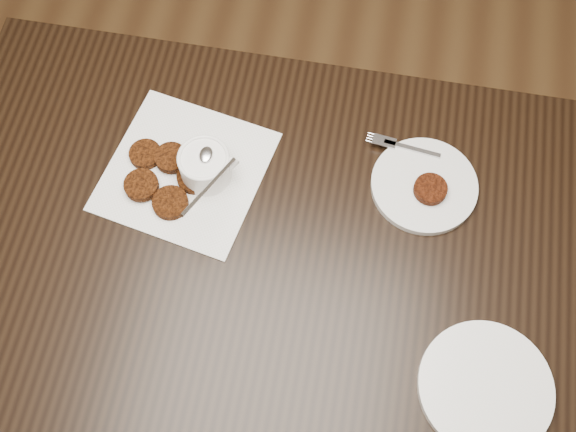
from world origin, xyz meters
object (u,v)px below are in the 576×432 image
object	(u,v)px
napkin	(185,171)
plate_empty	(485,387)
plate_with_patty	(425,184)
sauce_ramekin	(203,157)
table	(288,324)

from	to	relation	value
napkin	plate_empty	distance (m)	0.61
plate_with_patty	sauce_ramekin	bearing A→B (deg)	-173.42
table	plate_with_patty	world-z (taller)	plate_with_patty
plate_with_patty	plate_empty	xyz separation A→B (m)	(0.13, -0.33, -0.01)
table	plate_empty	bearing A→B (deg)	-24.45
napkin	plate_empty	xyz separation A→B (m)	(0.54, -0.29, 0.01)
plate_with_patty	plate_empty	distance (m)	0.35
table	plate_empty	xyz separation A→B (m)	(0.33, -0.15, 0.38)
plate_empty	table	bearing A→B (deg)	155.55
plate_with_patty	plate_empty	bearing A→B (deg)	-69.11
table	plate_empty	distance (m)	0.53
table	plate_with_patty	distance (m)	0.47
table	plate_empty	size ratio (longest dim) A/B	6.11
sauce_ramekin	plate_empty	size ratio (longest dim) A/B	0.60
napkin	plate_empty	bearing A→B (deg)	-27.87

